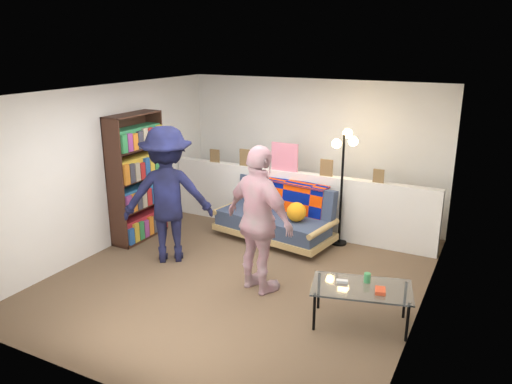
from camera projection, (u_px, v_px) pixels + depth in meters
ground at (242, 275)px, 6.64m from camera, size 5.00×5.00×0.00m
room_shell at (258, 145)px, 6.55m from camera, size 4.60×5.05×2.45m
half_wall_ledge at (296, 202)px, 8.02m from camera, size 4.45×0.15×1.00m
ledge_decor at (283, 160)px, 7.90m from camera, size 2.97×0.02×0.45m
futon_sofa at (277, 217)px, 7.73m from camera, size 1.94×1.14×0.79m
bookshelf at (137, 182)px, 7.65m from camera, size 0.33×0.98×1.96m
coffee_table at (362, 289)px, 5.39m from camera, size 1.18×0.83×0.55m
floor_lamp at (344, 164)px, 7.32m from camera, size 0.40×0.32×1.76m
person_left at (168, 195)px, 6.87m from camera, size 1.42×1.28×1.91m
person_right at (259, 221)px, 5.99m from camera, size 1.17×0.80×1.84m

